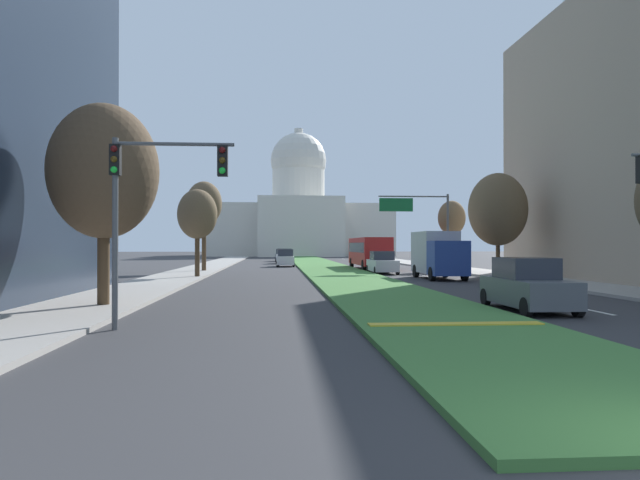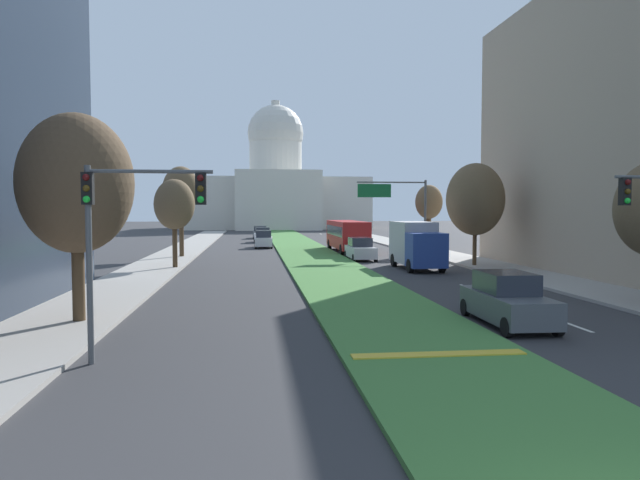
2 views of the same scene
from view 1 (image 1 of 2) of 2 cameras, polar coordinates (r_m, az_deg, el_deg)
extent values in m
plane|color=#333335|center=(66.03, -0.08, -2.46)|extent=(264.14, 264.14, 0.00)
cube|color=#427A38|center=(60.05, 0.35, -2.59)|extent=(5.29, 108.06, 0.14)
cube|color=gold|center=(16.51, 13.00, -7.90)|extent=(4.76, 0.50, 0.04)
cube|color=silver|center=(22.64, 25.06, -6.24)|extent=(0.16, 2.40, 0.01)
cube|color=silver|center=(31.63, 16.18, -4.61)|extent=(0.16, 2.40, 0.01)
cube|color=silver|center=(42.76, 10.68, -3.53)|extent=(0.16, 2.40, 0.01)
cube|color=silver|center=(45.80, 9.66, -3.33)|extent=(0.16, 2.40, 0.01)
cube|color=silver|center=(59.49, 6.39, -2.67)|extent=(0.16, 2.40, 0.01)
cube|color=silver|center=(62.62, 5.85, -2.56)|extent=(0.16, 2.40, 0.01)
cube|color=silver|center=(73.69, 4.31, -2.25)|extent=(0.16, 2.40, 0.01)
cube|color=silver|center=(96.19, 2.29, -1.83)|extent=(0.16, 2.40, 0.01)
cube|color=#9E9991|center=(54.29, -11.55, -2.80)|extent=(4.00, 108.06, 0.15)
cube|color=#9E9991|center=(56.34, 12.81, -2.72)|extent=(4.00, 108.06, 0.15)
cube|color=beige|center=(125.97, -2.09, 0.89)|extent=(37.63, 22.60, 10.54)
cube|color=beige|center=(112.71, -1.83, 1.31)|extent=(16.56, 4.00, 11.59)
cylinder|color=beige|center=(126.52, -2.09, 5.02)|extent=(11.16, 11.16, 7.69)
sphere|color=beige|center=(127.22, -2.09, 7.68)|extent=(11.89, 11.89, 11.89)
cylinder|color=beige|center=(128.09, -2.09, 10.05)|extent=(1.80, 1.80, 3.00)
cylinder|color=#515456|center=(16.86, -19.20, 0.58)|extent=(0.16, 0.16, 5.20)
cube|color=black|center=(17.01, -19.18, 7.33)|extent=(0.28, 0.24, 0.84)
sphere|color=#510F0F|center=(16.92, -19.30, 8.33)|extent=(0.18, 0.18, 0.18)
sphere|color=#4C380F|center=(16.88, -19.31, 7.39)|extent=(0.18, 0.18, 0.18)
sphere|color=#1ED838|center=(16.84, -19.31, 6.45)|extent=(0.18, 0.18, 0.18)
cylinder|color=#515456|center=(16.75, -13.81, 9.00)|extent=(3.20, 0.10, 0.10)
cube|color=black|center=(16.52, -9.40, 7.54)|extent=(0.28, 0.24, 0.84)
sphere|color=#510F0F|center=(16.42, -9.44, 8.58)|extent=(0.18, 0.18, 0.18)
sphere|color=#4C380F|center=(16.38, -9.44, 7.61)|extent=(0.18, 0.18, 0.18)
sphere|color=#1ED838|center=(16.34, -9.44, 6.64)|extent=(0.18, 0.18, 0.18)
cylinder|color=#515456|center=(50.04, 12.26, 0.63)|extent=(0.20, 0.20, 6.50)
cylinder|color=#515456|center=(49.44, 9.01, 4.18)|extent=(5.82, 0.12, 0.12)
cube|color=#146033|center=(49.03, 7.37, 3.40)|extent=(2.80, 0.08, 1.10)
cylinder|color=#4C3823|center=(22.63, -20.20, -1.52)|extent=(0.43, 0.43, 3.75)
ellipsoid|color=brown|center=(22.79, -20.18, 6.28)|extent=(3.90, 3.90, 4.87)
cylinder|color=#4C3823|center=(41.03, -11.78, -1.19)|extent=(0.33, 0.33, 3.55)
ellipsoid|color=brown|center=(41.08, -11.78, 2.47)|extent=(2.71, 2.71, 3.39)
cylinder|color=#4C3823|center=(42.62, 16.82, -1.18)|extent=(0.28, 0.28, 3.50)
ellipsoid|color=brown|center=(42.69, 16.81, 2.86)|extent=(4.03, 4.03, 5.04)
cylinder|color=#4C3823|center=(50.32, -11.16, -0.33)|extent=(0.37, 0.37, 4.82)
ellipsoid|color=brown|center=(50.44, -11.15, 3.47)|extent=(2.99, 2.99, 3.74)
cylinder|color=#4C3823|center=(54.29, 12.62, -0.79)|extent=(0.43, 0.43, 3.96)
ellipsoid|color=brown|center=(54.34, 12.62, 2.11)|extent=(2.47, 2.47, 3.08)
cube|color=#4C5156|center=(21.87, 19.44, -4.72)|extent=(1.92, 4.72, 0.89)
cube|color=#282D38|center=(21.99, 19.25, -2.57)|extent=(1.66, 2.28, 0.73)
cylinder|color=black|center=(20.53, 23.68, -5.96)|extent=(0.23, 0.64, 0.64)
cylinder|color=black|center=(19.83, 19.33, -6.17)|extent=(0.23, 0.64, 0.64)
cylinder|color=black|center=(23.96, 19.54, -5.18)|extent=(0.23, 0.64, 0.64)
cylinder|color=black|center=(23.36, 15.72, -5.31)|extent=(0.23, 0.64, 0.64)
cube|color=#BCBCC1|center=(47.12, 6.05, -2.46)|extent=(1.86, 4.71, 0.87)
cube|color=#282D38|center=(47.28, 6.01, -1.50)|extent=(1.63, 2.26, 0.71)
cylinder|color=black|center=(45.43, 7.52, -2.96)|extent=(0.22, 0.64, 0.64)
cylinder|color=black|center=(45.12, 5.42, -2.98)|extent=(0.22, 0.64, 0.64)
cylinder|color=black|center=(49.15, 6.62, -2.77)|extent=(0.22, 0.64, 0.64)
cylinder|color=black|center=(48.86, 4.68, -2.79)|extent=(0.22, 0.64, 0.64)
cube|color=silver|center=(62.14, -3.34, -1.97)|extent=(1.89, 4.18, 0.89)
cube|color=#282D38|center=(61.96, -3.34, -1.23)|extent=(1.62, 2.03, 0.73)
cylinder|color=black|center=(63.79, -4.07, -2.24)|extent=(0.24, 0.65, 0.64)
cylinder|color=black|center=(63.77, -2.60, -2.24)|extent=(0.24, 0.65, 0.64)
cylinder|color=black|center=(60.54, -4.13, -2.34)|extent=(0.24, 0.65, 0.64)
cylinder|color=black|center=(60.53, -2.58, -2.34)|extent=(0.24, 0.65, 0.64)
cube|color=silver|center=(72.27, -3.46, -1.76)|extent=(2.08, 4.27, 0.89)
cube|color=#282D38|center=(72.09, -3.45, -1.12)|extent=(1.73, 2.10, 0.73)
cylinder|color=black|center=(73.85, -4.21, -2.00)|extent=(0.26, 0.65, 0.64)
cylinder|color=black|center=(73.97, -2.92, -2.00)|extent=(0.26, 0.65, 0.64)
cylinder|color=black|center=(70.59, -4.04, -2.07)|extent=(0.26, 0.65, 0.64)
cylinder|color=black|center=(70.72, -2.69, -2.07)|extent=(0.26, 0.65, 0.64)
cube|color=#4C5156|center=(82.23, -3.66, -1.63)|extent=(1.96, 4.64, 0.82)
cube|color=#282D38|center=(82.03, -3.66, -1.11)|extent=(1.70, 2.23, 0.67)
cylinder|color=black|center=(84.09, -4.26, -1.81)|extent=(0.23, 0.64, 0.64)
cylinder|color=black|center=(84.10, -3.07, -1.81)|extent=(0.23, 0.64, 0.64)
cylinder|color=black|center=(80.38, -4.29, -1.87)|extent=(0.23, 0.64, 0.64)
cylinder|color=black|center=(80.38, -3.04, -1.88)|extent=(0.23, 0.64, 0.64)
cube|color=navy|center=(38.22, 12.30, -1.73)|extent=(2.30, 2.00, 2.20)
cube|color=#B2B2B7|center=(41.29, 11.03, -1.15)|extent=(2.30, 4.40, 2.80)
cylinder|color=black|center=(38.57, 13.80, -3.20)|extent=(0.30, 0.90, 0.90)
cylinder|color=black|center=(37.97, 10.78, -3.25)|extent=(0.30, 0.90, 0.90)
cylinder|color=black|center=(42.67, 12.01, -2.94)|extent=(0.30, 0.90, 0.90)
cylinder|color=black|center=(42.13, 9.26, -2.98)|extent=(0.30, 0.90, 0.90)
cube|color=#B21E1E|center=(55.67, 4.77, -1.08)|extent=(2.50, 11.00, 2.50)
cube|color=#232833|center=(55.67, 4.77, -0.72)|extent=(2.52, 10.12, 0.90)
cylinder|color=black|center=(51.67, 6.78, -2.46)|extent=(0.32, 1.00, 1.00)
cylinder|color=black|center=(51.28, 4.26, -2.48)|extent=(0.32, 1.00, 1.00)
cylinder|color=black|center=(59.73, 5.27, -2.19)|extent=(0.32, 1.00, 1.00)
cylinder|color=black|center=(59.39, 3.08, -2.20)|extent=(0.32, 1.00, 1.00)
camera|label=2|loc=(1.88, -12.72, 69.22)|focal=32.62mm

